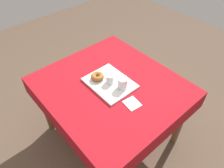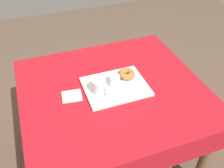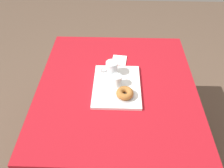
{
  "view_description": "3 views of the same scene",
  "coord_description": "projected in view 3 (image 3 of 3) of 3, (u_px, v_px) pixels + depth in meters",
  "views": [
    {
      "loc": [
        -0.96,
        0.82,
        1.98
      ],
      "look_at": [
        -0.02,
        0.0,
        0.77
      ],
      "focal_mm": 33.7,
      "sensor_mm": 36.0,
      "label": 1
    },
    {
      "loc": [
        -0.42,
        -1.14,
        1.79
      ],
      "look_at": [
        -0.02,
        -0.03,
        0.81
      ],
      "focal_mm": 40.31,
      "sensor_mm": 36.0,
      "label": 2
    },
    {
      "loc": [
        1.04,
        0.0,
        1.79
      ],
      "look_at": [
        0.02,
        -0.03,
        0.77
      ],
      "focal_mm": 34.79,
      "sensor_mm": 36.0,
      "label": 3
    }
  ],
  "objects": [
    {
      "name": "paper_napkin",
      "position": [
        119.0,
        60.0,
        1.66
      ],
      "size": [
        0.13,
        0.12,
        0.01
      ],
      "primitive_type": "cube",
      "rotation": [
        0.0,
        0.0,
        -0.12
      ],
      "color": "white",
      "rests_on": "dining_table"
    },
    {
      "name": "dining_table",
      "position": [
        116.0,
        94.0,
        1.54
      ],
      "size": [
        1.16,
        1.07,
        0.75
      ],
      "color": "#A8141E",
      "rests_on": "ground"
    },
    {
      "name": "tea_mug_left",
      "position": [
        111.0,
        68.0,
        1.5
      ],
      "size": [
        0.08,
        0.12,
        0.1
      ],
      "color": "white",
      "rests_on": "serving_tray"
    },
    {
      "name": "sugar_donut_left",
      "position": [
        124.0,
        93.0,
        1.36
      ],
      "size": [
        0.11,
        0.11,
        0.04
      ],
      "primitive_type": "torus",
      "color": "#A3662D",
      "rests_on": "donut_plate_left"
    },
    {
      "name": "ground_plane",
      "position": [
        115.0,
        142.0,
        2.0
      ],
      "size": [
        6.0,
        6.0,
        0.0
      ],
      "primitive_type": "plane",
      "color": "brown"
    },
    {
      "name": "serving_tray",
      "position": [
        116.0,
        86.0,
        1.45
      ],
      "size": [
        0.4,
        0.31,
        0.02
      ],
      "primitive_type": "cube",
      "color": "white",
      "rests_on": "dining_table"
    },
    {
      "name": "donut_plate_left",
      "position": [
        124.0,
        96.0,
        1.37
      ],
      "size": [
        0.12,
        0.12,
        0.01
      ],
      "primitive_type": "cylinder",
      "color": "silver",
      "rests_on": "serving_tray"
    },
    {
      "name": "water_glass_near",
      "position": [
        117.0,
        81.0,
        1.43
      ],
      "size": [
        0.07,
        0.07,
        0.08
      ],
      "color": "white",
      "rests_on": "serving_tray"
    }
  ]
}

